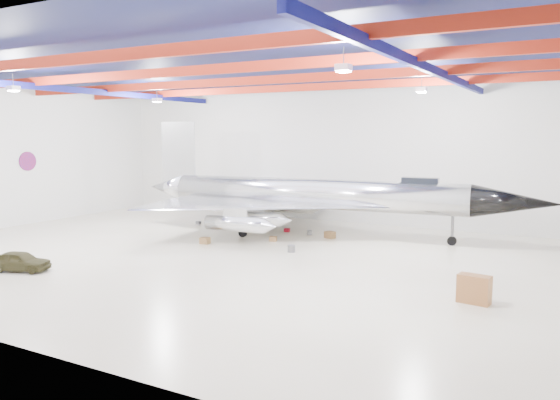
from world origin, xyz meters
The scene contains 16 objects.
floor centered at (0.00, 0.00, 0.00)m, with size 40.00×40.00×0.00m, color beige.
wall_back centered at (0.00, 15.00, 5.50)m, with size 40.00×40.00×0.00m, color silver.
wall_left centered at (-20.00, 0.00, 5.50)m, with size 30.00×30.00×0.00m, color silver.
ceiling centered at (0.00, 0.00, 11.00)m, with size 40.00×40.00×0.00m, color #0A0F38.
ceiling_structure centered at (0.00, 0.00, 10.32)m, with size 39.50×29.50×1.08m.
wall_roundel centered at (-19.94, 2.00, 5.00)m, with size 1.50×1.50×0.10m, color #B21414.
jet_aircraft centered at (1.89, 8.38, 2.65)m, with size 29.60×18.53×8.07m.
jeep centered at (-7.09, -8.28, 0.53)m, with size 1.26×3.14×1.07m, color #39351C.
desk centered at (14.68, -2.61, 0.61)m, with size 1.33×0.66×1.22m, color brown.
crate_ply centered at (-2.90, 2.18, 0.21)m, with size 0.59×0.47×0.41m, color olive.
toolbox_red centered at (-0.23, 8.59, 0.14)m, with size 0.39×0.31×0.27m, color maroon.
engine_drum centered at (3.25, 2.62, 0.21)m, with size 0.47×0.47×0.43m, color #59595B.
parts_bin centered at (3.51, 7.87, 0.23)m, with size 0.66×0.53×0.46m, color olive.
crate_small centered at (-8.06, 8.28, 0.12)m, with size 0.35×0.28×0.25m, color #59595B.
oil_barrel centered at (0.62, 5.02, 0.17)m, with size 0.47×0.38×0.33m, color olive.
spares_box centered at (1.75, 8.30, 0.16)m, with size 0.36×0.36×0.33m, color #59595B.
Camera 1 is at (18.24, -26.22, 7.11)m, focal length 35.00 mm.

